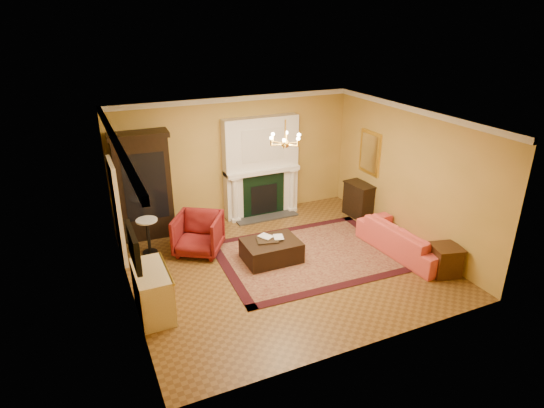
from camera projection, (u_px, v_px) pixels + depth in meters
floor at (284, 265)px, 9.34m from camera, size 6.00×5.50×0.02m
ceiling at (285, 119)px, 8.17m from camera, size 6.00×5.50×0.02m
wall_back at (236, 158)px, 11.07m from camera, size 6.00×0.02×3.00m
wall_front at (369, 263)px, 6.43m from camera, size 6.00×0.02×3.00m
wall_left at (123, 224)px, 7.61m from camera, size 0.02×5.50×3.00m
wall_right at (409, 176)px, 9.89m from camera, size 0.02×5.50×3.00m
fireplace at (261, 169)px, 11.26m from camera, size 1.90×0.70×2.50m
crown_molding at (264, 113)px, 9.00m from camera, size 6.00×5.50×0.12m
doorway at (117, 211)px, 9.24m from camera, size 0.08×1.05×2.10m
tv_panel at (134, 247)px, 7.19m from camera, size 0.09×0.95×0.58m
gilt_mirror at (370, 153)px, 10.99m from camera, size 0.06×0.76×1.05m
chandelier at (285, 141)px, 8.32m from camera, size 0.63×0.55×0.53m
oriental_rug at (308, 255)px, 9.67m from camera, size 3.79×2.90×0.01m
china_cabinet at (144, 188)px, 10.11m from camera, size 1.19×0.59×2.34m
wingback_armchair at (198, 232)px, 9.63m from camera, size 1.25×1.23×0.96m
pedestal_table at (148, 234)px, 9.59m from camera, size 0.45×0.45×0.80m
commode at (153, 292)px, 7.69m from camera, size 0.53×1.12×0.83m
coral_sofa at (406, 234)px, 9.63m from camera, size 0.82×2.27×0.87m
end_table at (445, 261)px, 8.89m from camera, size 0.61×0.61×0.58m
console_table at (359, 200)px, 11.43m from camera, size 0.51×0.79×0.83m
leather_ottoman at (271, 250)px, 9.41m from camera, size 1.15×0.84×0.42m
ottoman_tray at (267, 240)px, 9.35m from camera, size 0.50×0.42×0.03m
book_a at (263, 233)px, 9.30m from camera, size 0.20×0.12×0.29m
book_b at (274, 232)px, 9.35m from camera, size 0.20×0.07×0.27m
topiary_left at (242, 162)px, 10.93m from camera, size 0.15×0.15×0.40m
topiary_right at (284, 156)px, 11.35m from camera, size 0.16×0.16×0.42m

